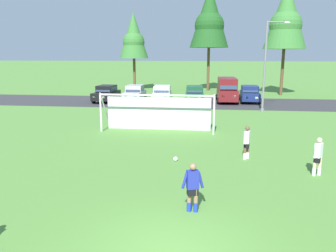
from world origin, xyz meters
TOP-DOWN VIEW (x-y plane):
  - ground_plane at (0.00, 15.00)m, footprint 400.00×400.00m
  - parking_lot_strip at (0.00, 27.11)m, footprint 52.00×8.40m
  - soccer_ball at (-0.59, 7.55)m, footprint 0.22×0.22m
  - soccer_goal at (-2.39, 13.98)m, footprint 7.44×1.96m
  - player_striker_near at (0.46, 2.43)m, footprint 0.75×0.35m
  - player_midfield_center at (2.79, 8.32)m, footprint 0.36×0.71m
  - player_defender_far at (5.50, 6.39)m, footprint 0.55×0.61m
  - parked_car_slot_far_left at (-9.84, 26.70)m, footprint 2.27×4.32m
  - parked_car_slot_left at (-6.92, 27.38)m, footprint 2.10×4.23m
  - parked_car_slot_center_left at (-3.94, 27.11)m, footprint 2.25×4.31m
  - parked_car_slot_center at (-0.55, 27.22)m, footprint 2.19×4.28m
  - parked_car_slot_center_right at (2.82, 27.99)m, footprint 2.28×4.84m
  - parked_car_slot_right at (5.18, 28.12)m, footprint 2.11×4.24m
  - tree_left_edge at (-9.37, 38.42)m, footprint 3.93×3.93m
  - tree_mid_left at (0.78, 38.97)m, footprint 5.20×5.20m
  - tree_center_back at (9.71, 34.81)m, footprint 4.98×4.98m
  - street_lamp at (5.78, 22.15)m, footprint 2.00×0.32m

SIDE VIEW (x-z plane):
  - ground_plane at x=0.00m, z-range 0.00..0.00m
  - parking_lot_strip at x=0.00m, z-range 0.00..0.01m
  - soccer_ball at x=-0.59m, z-range 0.00..0.22m
  - player_striker_near at x=0.46m, z-range 0.00..1.64m
  - player_midfield_center at x=2.79m, z-range 0.00..1.64m
  - player_defender_far at x=5.50m, z-range 0.00..1.64m
  - parked_car_slot_far_left at x=-9.84m, z-range 0.02..1.74m
  - parked_car_slot_left at x=-6.92m, z-range 0.02..1.74m
  - parked_car_slot_center_left at x=-3.94m, z-range 0.02..1.74m
  - parked_car_slot_center at x=-0.55m, z-range 0.02..1.74m
  - parked_car_slot_right at x=5.18m, z-range 0.02..1.74m
  - soccer_goal at x=-2.39m, z-range 0.01..2.58m
  - parked_car_slot_center_right at x=2.82m, z-range 0.08..2.60m
  - street_lamp at x=5.78m, z-range 0.14..7.82m
  - tree_left_edge at x=-9.37m, z-range 1.96..12.43m
  - tree_center_back at x=9.71m, z-range 2.50..15.79m
  - tree_mid_left at x=0.78m, z-range 2.61..16.48m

